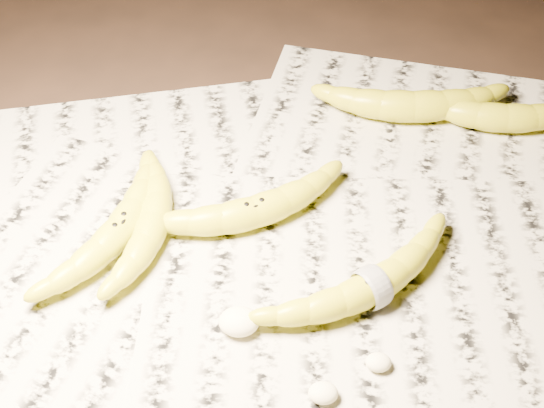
{
  "coord_description": "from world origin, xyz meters",
  "views": [
    {
      "loc": [
        -0.01,
        -0.53,
        0.63
      ],
      "look_at": [
        -0.02,
        0.03,
        0.05
      ],
      "focal_mm": 50.0,
      "sensor_mm": 36.0,
      "label": 1
    }
  ],
  "objects_px": {
    "banana_center": "(254,210)",
    "banana_upper_b": "(506,116)",
    "banana_taped": "(372,285)",
    "banana_upper_a": "(413,104)",
    "banana_left_a": "(119,227)",
    "banana_left_b": "(153,220)"
  },
  "relations": [
    {
      "from": "banana_upper_a",
      "to": "banana_upper_b",
      "type": "bearing_deg",
      "value": -9.98
    },
    {
      "from": "banana_taped",
      "to": "banana_upper_a",
      "type": "height_order",
      "value": "banana_upper_a"
    },
    {
      "from": "banana_left_b",
      "to": "banana_upper_a",
      "type": "relative_size",
      "value": 0.85
    },
    {
      "from": "banana_upper_b",
      "to": "banana_center",
      "type": "bearing_deg",
      "value": -148.91
    },
    {
      "from": "banana_upper_b",
      "to": "banana_upper_a",
      "type": "bearing_deg",
      "value": 173.35
    },
    {
      "from": "banana_left_b",
      "to": "banana_taped",
      "type": "height_order",
      "value": "same"
    },
    {
      "from": "banana_center",
      "to": "banana_upper_a",
      "type": "bearing_deg",
      "value": 20.88
    },
    {
      "from": "banana_upper_a",
      "to": "banana_upper_b",
      "type": "height_order",
      "value": "banana_upper_a"
    },
    {
      "from": "banana_upper_a",
      "to": "banana_upper_b",
      "type": "relative_size",
      "value": 1.17
    },
    {
      "from": "banana_taped",
      "to": "banana_upper_a",
      "type": "distance_m",
      "value": 0.3
    },
    {
      "from": "banana_center",
      "to": "banana_upper_b",
      "type": "height_order",
      "value": "same"
    },
    {
      "from": "banana_center",
      "to": "banana_left_a",
      "type": "bearing_deg",
      "value": 168.1
    },
    {
      "from": "banana_upper_b",
      "to": "banana_left_a",
      "type": "bearing_deg",
      "value": -154.07
    },
    {
      "from": "banana_taped",
      "to": "banana_upper_a",
      "type": "relative_size",
      "value": 1.01
    },
    {
      "from": "banana_center",
      "to": "banana_upper_b",
      "type": "xyz_separation_m",
      "value": [
        0.31,
        0.17,
        -0.0
      ]
    },
    {
      "from": "banana_upper_a",
      "to": "banana_taped",
      "type": "bearing_deg",
      "value": -105.05
    },
    {
      "from": "banana_taped",
      "to": "banana_upper_a",
      "type": "bearing_deg",
      "value": 41.9
    },
    {
      "from": "banana_left_a",
      "to": "banana_taped",
      "type": "distance_m",
      "value": 0.28
    },
    {
      "from": "banana_left_a",
      "to": "banana_upper_a",
      "type": "distance_m",
      "value": 0.4
    },
    {
      "from": "banana_left_b",
      "to": "banana_upper_a",
      "type": "xyz_separation_m",
      "value": [
        0.3,
        0.21,
        0.0
      ]
    },
    {
      "from": "banana_left_b",
      "to": "banana_center",
      "type": "distance_m",
      "value": 0.11
    },
    {
      "from": "banana_center",
      "to": "banana_taped",
      "type": "relative_size",
      "value": 0.95
    }
  ]
}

